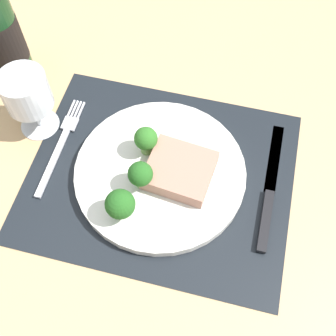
{
  "coord_description": "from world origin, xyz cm",
  "views": [
    {
      "loc": [
        9.03,
        -31.17,
        59.85
      ],
      "look_at": [
        1.1,
        0.68,
        1.9
      ],
      "focal_mm": 45.62,
      "sensor_mm": 36.0,
      "label": 1
    }
  ],
  "objects_px": {
    "wine_glass": "(27,95)",
    "fork": "(61,145)",
    "knife": "(269,195)",
    "wine_bottle": "(0,32)",
    "steak": "(180,168)",
    "plate": "(160,173)"
  },
  "relations": [
    {
      "from": "plate",
      "to": "steak",
      "type": "relative_size",
      "value": 2.73
    },
    {
      "from": "steak",
      "to": "fork",
      "type": "height_order",
      "value": "steak"
    },
    {
      "from": "steak",
      "to": "plate",
      "type": "bearing_deg",
      "value": -173.95
    },
    {
      "from": "fork",
      "to": "wine_glass",
      "type": "bearing_deg",
      "value": 148.87
    },
    {
      "from": "plate",
      "to": "wine_bottle",
      "type": "relative_size",
      "value": 0.88
    },
    {
      "from": "fork",
      "to": "wine_bottle",
      "type": "distance_m",
      "value": 0.2
    },
    {
      "from": "plate",
      "to": "knife",
      "type": "distance_m",
      "value": 0.17
    },
    {
      "from": "fork",
      "to": "wine_glass",
      "type": "distance_m",
      "value": 0.1
    },
    {
      "from": "plate",
      "to": "steak",
      "type": "height_order",
      "value": "steak"
    },
    {
      "from": "fork",
      "to": "wine_bottle",
      "type": "relative_size",
      "value": 0.63
    },
    {
      "from": "steak",
      "to": "knife",
      "type": "bearing_deg",
      "value": 0.81
    },
    {
      "from": "steak",
      "to": "wine_bottle",
      "type": "relative_size",
      "value": 0.32
    },
    {
      "from": "wine_glass",
      "to": "fork",
      "type": "bearing_deg",
      "value": -33.02
    },
    {
      "from": "steak",
      "to": "fork",
      "type": "relative_size",
      "value": 0.51
    },
    {
      "from": "fork",
      "to": "plate",
      "type": "bearing_deg",
      "value": -2.79
    },
    {
      "from": "fork",
      "to": "wine_glass",
      "type": "height_order",
      "value": "wine_glass"
    },
    {
      "from": "steak",
      "to": "wine_bottle",
      "type": "xyz_separation_m",
      "value": [
        -0.33,
        0.13,
        0.08
      ]
    },
    {
      "from": "steak",
      "to": "fork",
      "type": "distance_m",
      "value": 0.21
    },
    {
      "from": "fork",
      "to": "knife",
      "type": "distance_m",
      "value": 0.35
    },
    {
      "from": "plate",
      "to": "knife",
      "type": "height_order",
      "value": "plate"
    },
    {
      "from": "knife",
      "to": "wine_bottle",
      "type": "height_order",
      "value": "wine_bottle"
    },
    {
      "from": "steak",
      "to": "wine_bottle",
      "type": "distance_m",
      "value": 0.36
    }
  ]
}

